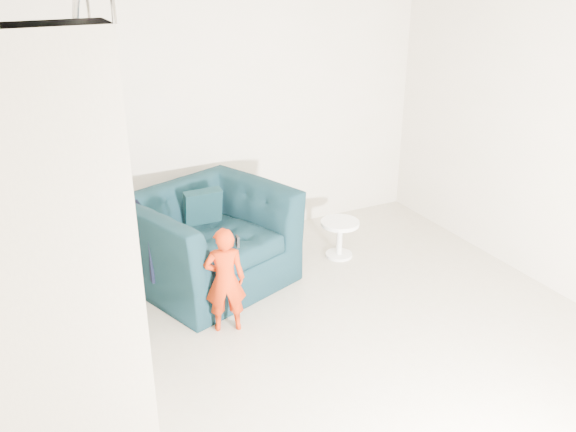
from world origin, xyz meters
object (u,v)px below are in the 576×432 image
Objects in this scene: toddler at (225,280)px; side_table at (340,233)px; armchair at (209,239)px; staircase at (32,298)px.

toddler is 1.73m from side_table.
armchair is 0.84m from toddler.
toddler reaches higher than side_table.
toddler is at bearing -120.44° from armchair.
staircase is (-3.03, -1.20, 0.68)m from side_table.
staircase is (-1.47, -0.47, 0.48)m from toddler.
staircase is at bearing -161.27° from armchair.
toddler is 1.62m from staircase.
armchair is at bearing 176.32° from side_table.
staircase is (-1.63, -1.29, 0.49)m from armchair.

